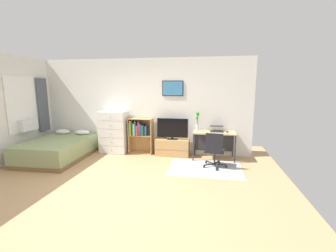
{
  "coord_description": "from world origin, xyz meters",
  "views": [
    {
      "loc": [
        1.88,
        -4.0,
        1.95
      ],
      "look_at": [
        0.89,
        1.5,
        0.96
      ],
      "focal_mm": 24.58,
      "sensor_mm": 36.0,
      "label": 1
    }
  ],
  "objects_px": {
    "tv_stand": "(172,147)",
    "bed": "(58,149)",
    "television": "(172,129)",
    "dresser": "(114,132)",
    "desk": "(214,136)",
    "laptop": "(217,129)",
    "computer_mouse": "(227,132)",
    "bookshelf": "(140,132)",
    "office_chair": "(215,149)",
    "bamboo_vase": "(197,120)"
  },
  "relations": [
    {
      "from": "office_chair",
      "to": "laptop",
      "type": "height_order",
      "value": "laptop"
    },
    {
      "from": "dresser",
      "to": "desk",
      "type": "xyz_separation_m",
      "value": [
        2.86,
        -0.0,
        -0.01
      ]
    },
    {
      "from": "bamboo_vase",
      "to": "office_chair",
      "type": "bearing_deg",
      "value": -62.03
    },
    {
      "from": "tv_stand",
      "to": "bamboo_vase",
      "type": "height_order",
      "value": "bamboo_vase"
    },
    {
      "from": "bamboo_vase",
      "to": "television",
      "type": "bearing_deg",
      "value": -172.86
    },
    {
      "from": "dresser",
      "to": "office_chair",
      "type": "relative_size",
      "value": 1.42
    },
    {
      "from": "bookshelf",
      "to": "office_chair",
      "type": "bearing_deg",
      "value": -22.03
    },
    {
      "from": "bookshelf",
      "to": "television",
      "type": "xyz_separation_m",
      "value": [
        0.97,
        -0.07,
        0.15
      ]
    },
    {
      "from": "bed",
      "to": "tv_stand",
      "type": "distance_m",
      "value": 3.1
    },
    {
      "from": "television",
      "to": "bamboo_vase",
      "type": "relative_size",
      "value": 1.72
    },
    {
      "from": "desk",
      "to": "laptop",
      "type": "relative_size",
      "value": 2.81
    },
    {
      "from": "dresser",
      "to": "office_chair",
      "type": "bearing_deg",
      "value": -15.41
    },
    {
      "from": "bamboo_vase",
      "to": "tv_stand",
      "type": "bearing_deg",
      "value": -174.74
    },
    {
      "from": "bed",
      "to": "office_chair",
      "type": "xyz_separation_m",
      "value": [
        4.12,
        -0.0,
        0.19
      ]
    },
    {
      "from": "dresser",
      "to": "desk",
      "type": "height_order",
      "value": "dresser"
    },
    {
      "from": "bookshelf",
      "to": "bamboo_vase",
      "type": "bearing_deg",
      "value": 0.58
    },
    {
      "from": "tv_stand",
      "to": "computer_mouse",
      "type": "bearing_deg",
      "value": -4.12
    },
    {
      "from": "computer_mouse",
      "to": "bed",
      "type": "bearing_deg",
      "value": -171.11
    },
    {
      "from": "bamboo_vase",
      "to": "bed",
      "type": "bearing_deg",
      "value": -166.72
    },
    {
      "from": "bookshelf",
      "to": "office_chair",
      "type": "relative_size",
      "value": 1.19
    },
    {
      "from": "office_chair",
      "to": "laptop",
      "type": "bearing_deg",
      "value": 93.51
    },
    {
      "from": "television",
      "to": "laptop",
      "type": "xyz_separation_m",
      "value": [
        1.2,
        0.03,
        0.04
      ]
    },
    {
      "from": "office_chair",
      "to": "computer_mouse",
      "type": "height_order",
      "value": "office_chair"
    },
    {
      "from": "computer_mouse",
      "to": "dresser",
      "type": "bearing_deg",
      "value": 178.38
    },
    {
      "from": "television",
      "to": "bookshelf",
      "type": "bearing_deg",
      "value": 175.98
    },
    {
      "from": "dresser",
      "to": "desk",
      "type": "relative_size",
      "value": 1.1
    },
    {
      "from": "television",
      "to": "dresser",
      "type": "bearing_deg",
      "value": 179.76
    },
    {
      "from": "desk",
      "to": "bamboo_vase",
      "type": "height_order",
      "value": "bamboo_vase"
    },
    {
      "from": "computer_mouse",
      "to": "bookshelf",
      "type": "bearing_deg",
      "value": 176.44
    },
    {
      "from": "desk",
      "to": "laptop",
      "type": "height_order",
      "value": "laptop"
    },
    {
      "from": "bookshelf",
      "to": "television",
      "type": "bearing_deg",
      "value": -4.02
    },
    {
      "from": "dresser",
      "to": "television",
      "type": "xyz_separation_m",
      "value": [
        1.73,
        -0.01,
        0.15
      ]
    },
    {
      "from": "bed",
      "to": "bamboo_vase",
      "type": "relative_size",
      "value": 4.09
    },
    {
      "from": "bookshelf",
      "to": "bamboo_vase",
      "type": "xyz_separation_m",
      "value": [
        1.64,
        0.02,
        0.4
      ]
    },
    {
      "from": "laptop",
      "to": "computer_mouse",
      "type": "distance_m",
      "value": 0.29
    },
    {
      "from": "bookshelf",
      "to": "television",
      "type": "distance_m",
      "value": 0.98
    },
    {
      "from": "office_chair",
      "to": "computer_mouse",
      "type": "distance_m",
      "value": 0.83
    },
    {
      "from": "bed",
      "to": "computer_mouse",
      "type": "height_order",
      "value": "computer_mouse"
    },
    {
      "from": "dresser",
      "to": "bamboo_vase",
      "type": "distance_m",
      "value": 2.44
    },
    {
      "from": "television",
      "to": "office_chair",
      "type": "bearing_deg",
      "value": -34.57
    },
    {
      "from": "dresser",
      "to": "bookshelf",
      "type": "height_order",
      "value": "dresser"
    },
    {
      "from": "bookshelf",
      "to": "laptop",
      "type": "bearing_deg",
      "value": -1.11
    },
    {
      "from": "dresser",
      "to": "computer_mouse",
      "type": "xyz_separation_m",
      "value": [
        3.2,
        -0.09,
        0.15
      ]
    },
    {
      "from": "bed",
      "to": "television",
      "type": "bearing_deg",
      "value": 12.98
    },
    {
      "from": "tv_stand",
      "to": "bed",
      "type": "bearing_deg",
      "value": -164.97
    },
    {
      "from": "laptop",
      "to": "bookshelf",
      "type": "bearing_deg",
      "value": 175.09
    },
    {
      "from": "television",
      "to": "bed",
      "type": "bearing_deg",
      "value": -165.37
    },
    {
      "from": "dresser",
      "to": "tv_stand",
      "type": "relative_size",
      "value": 1.31
    },
    {
      "from": "dresser",
      "to": "laptop",
      "type": "height_order",
      "value": "dresser"
    },
    {
      "from": "office_chair",
      "to": "computer_mouse",
      "type": "bearing_deg",
      "value": 72.51
    }
  ]
}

